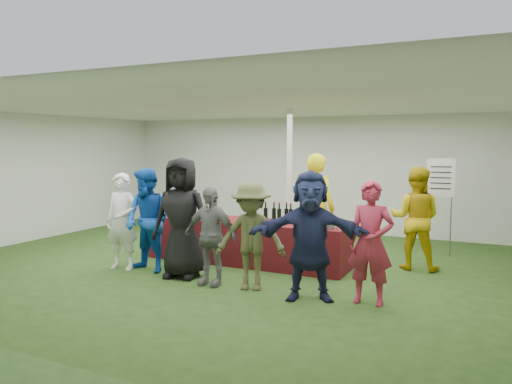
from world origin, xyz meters
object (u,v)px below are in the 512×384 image
at_px(customer_1, 148,220).
at_px(customer_6, 371,243).
at_px(serving_table, 246,242).
at_px(staff_back, 415,218).
at_px(customer_5, 310,235).
at_px(dump_bucket, 326,223).
at_px(customer_0, 122,221).
at_px(customer_4, 251,236).
at_px(customer_3, 210,236).
at_px(staff_pourer, 317,208).
at_px(customer_2, 182,218).
at_px(wine_list_sign, 440,185).

height_order(customer_1, customer_6, customer_1).
distance_m(serving_table, customer_6, 2.80).
distance_m(staff_back, customer_5, 2.50).
bearing_deg(dump_bucket, customer_0, -161.82).
height_order(dump_bucket, staff_back, staff_back).
relative_size(serving_table, customer_4, 2.35).
relative_size(staff_back, customer_6, 1.06).
bearing_deg(customer_3, staff_pourer, 65.56).
height_order(dump_bucket, customer_6, customer_6).
distance_m(staff_back, customer_4, 2.94).
height_order(staff_pourer, customer_2, staff_pourer).
relative_size(dump_bucket, customer_0, 0.15).
bearing_deg(customer_6, customer_5, -169.12).
xyz_separation_m(wine_list_sign, staff_pourer, (-1.88, -1.47, -0.36)).
xyz_separation_m(customer_0, customer_1, (0.49, 0.04, 0.04)).
relative_size(customer_0, customer_4, 1.04).
bearing_deg(customer_1, customer_4, 3.61).
distance_m(serving_table, customer_4, 1.63).
xyz_separation_m(customer_0, customer_5, (3.34, -0.18, 0.07)).
distance_m(customer_0, customer_2, 1.18).
bearing_deg(customer_6, customer_2, 177.94).
bearing_deg(customer_5, staff_pourer, 85.85).
bearing_deg(wine_list_sign, staff_back, -101.68).
bearing_deg(customer_4, serving_table, 103.90).
bearing_deg(wine_list_sign, dump_bucket, -121.86).
relative_size(staff_pourer, customer_0, 1.20).
height_order(customer_2, customer_4, customer_2).
height_order(dump_bucket, customer_5, customer_5).
distance_m(staff_pourer, staff_back, 1.65).
relative_size(customer_0, customer_1, 0.95).
bearing_deg(staff_back, serving_table, 15.45).
distance_m(dump_bucket, staff_back, 1.60).
distance_m(serving_table, customer_3, 1.47).
xyz_separation_m(customer_1, customer_2, (0.68, -0.03, 0.09)).
height_order(customer_0, customer_2, customer_2).
distance_m(customer_1, customer_2, 0.69).
bearing_deg(customer_1, customer_6, 7.41).
bearing_deg(dump_bucket, customer_1, -159.61).
bearing_deg(wine_list_sign, staff_pourer, -141.99).
xyz_separation_m(serving_table, staff_pourer, (1.07, 0.61, 0.58)).
relative_size(customer_0, customer_2, 0.85).
bearing_deg(wine_list_sign, customer_1, -141.23).
height_order(customer_1, customer_5, customer_5).
height_order(serving_table, customer_3, customer_3).
distance_m(wine_list_sign, customer_2, 4.79).
xyz_separation_m(serving_table, customer_0, (-1.64, -1.26, 0.42)).
relative_size(customer_5, customer_6, 1.07).
height_order(staff_pourer, staff_back, staff_pourer).
height_order(customer_3, customer_4, customer_4).
bearing_deg(staff_pourer, customer_4, 94.12).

